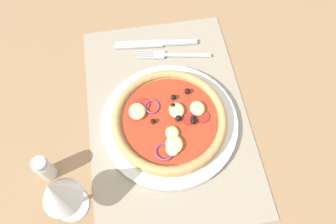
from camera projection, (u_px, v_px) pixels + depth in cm
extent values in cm
cube|color=#9E7A56|center=(167.00, 116.00, 72.06)|extent=(190.00, 140.00, 2.40)
cube|color=#A39984|center=(167.00, 114.00, 70.82)|extent=(51.17, 34.33, 0.40)
cylinder|color=white|center=(170.00, 123.00, 69.03)|extent=(29.18, 29.18, 1.03)
cylinder|color=tan|center=(170.00, 120.00, 68.13)|extent=(24.30, 24.30, 1.00)
torus|color=tan|center=(170.00, 119.00, 67.37)|extent=(24.16, 24.16, 1.80)
cylinder|color=#B7381E|center=(170.00, 119.00, 67.55)|extent=(19.93, 19.93, 0.30)
ellipsoid|color=beige|center=(172.00, 149.00, 63.90)|extent=(2.98, 2.68, 0.89)
ellipsoid|color=beige|center=(174.00, 133.00, 65.49)|extent=(3.07, 2.77, 0.92)
ellipsoid|color=beige|center=(174.00, 144.00, 64.23)|extent=(3.89, 3.51, 1.17)
ellipsoid|color=beige|center=(197.00, 108.00, 67.98)|extent=(3.52, 3.17, 1.06)
ellipsoid|color=beige|center=(137.00, 110.00, 67.67)|extent=(3.97, 3.57, 1.19)
ellipsoid|color=beige|center=(176.00, 110.00, 67.73)|extent=(3.66, 3.29, 1.10)
sphere|color=black|center=(173.00, 97.00, 69.15)|extent=(1.12, 1.12, 1.12)
sphere|color=black|center=(173.00, 104.00, 68.32)|extent=(1.21, 1.21, 1.21)
sphere|color=black|center=(193.00, 121.00, 66.49)|extent=(1.23, 1.23, 1.23)
sphere|color=black|center=(187.00, 91.00, 69.76)|extent=(1.26, 1.26, 1.26)
sphere|color=black|center=(178.00, 118.00, 66.77)|extent=(1.28, 1.28, 1.28)
sphere|color=black|center=(153.00, 121.00, 66.58)|extent=(1.06, 1.06, 1.06)
sphere|color=black|center=(193.00, 118.00, 66.83)|extent=(1.13, 1.13, 1.13)
torus|color=#8E3D75|center=(152.00, 106.00, 68.47)|extent=(3.38, 3.39, 0.67)
torus|color=#8E3D75|center=(164.00, 151.00, 63.86)|extent=(3.95, 3.93, 0.70)
cylinder|color=#A3281E|center=(197.00, 107.00, 68.48)|extent=(3.33, 3.33, 0.30)
cylinder|color=#A3281E|center=(203.00, 117.00, 67.47)|extent=(2.83, 2.83, 0.30)
cylinder|color=#A3281E|center=(142.00, 105.00, 68.76)|extent=(3.25, 3.25, 0.30)
cylinder|color=#A3281E|center=(188.00, 119.00, 67.24)|extent=(2.61, 2.61, 0.30)
cube|color=silver|center=(188.00, 55.00, 77.53)|extent=(2.87, 11.14, 0.44)
cube|color=silver|center=(159.00, 55.00, 77.58)|extent=(2.61, 2.87, 0.44)
cube|color=silver|center=(145.00, 52.00, 78.02)|extent=(1.08, 4.31, 0.44)
cube|color=silver|center=(145.00, 54.00, 77.75)|extent=(1.08, 4.31, 0.44)
cube|color=silver|center=(145.00, 56.00, 77.47)|extent=(1.08, 4.31, 0.44)
cube|color=silver|center=(145.00, 58.00, 77.20)|extent=(1.08, 4.31, 0.44)
cube|color=silver|center=(180.00, 42.00, 79.19)|extent=(2.18, 8.49, 0.62)
cube|color=silver|center=(139.00, 44.00, 79.01)|extent=(3.22, 11.75, 0.44)
cylinder|color=silver|center=(72.00, 205.00, 61.86)|extent=(6.40, 6.40, 0.40)
cylinder|color=silver|center=(68.00, 201.00, 59.02)|extent=(0.80, 0.80, 6.00)
cone|color=silver|center=(56.00, 192.00, 52.57)|extent=(7.20, 7.20, 8.50)
cone|color=red|center=(58.00, 194.00, 53.72)|extent=(4.61, 4.61, 5.12)
cylinder|color=silver|center=(45.00, 169.00, 62.45)|extent=(3.20, 3.20, 5.50)
cylinder|color=#ADADB2|center=(39.00, 164.00, 59.47)|extent=(2.88, 2.88, 1.20)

